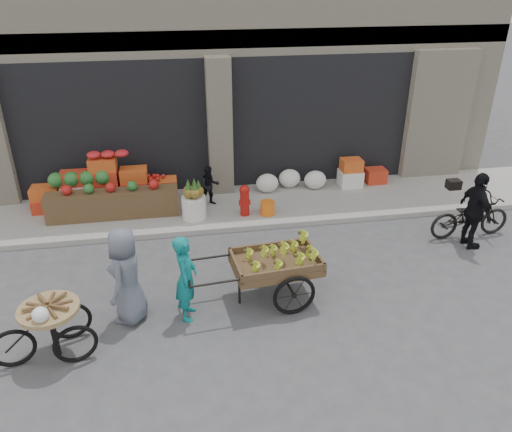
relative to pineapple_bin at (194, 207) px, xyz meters
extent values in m
plane|color=#424244|center=(0.75, -3.60, -0.37)|extent=(80.00, 80.00, 0.00)
cube|color=gray|center=(0.75, 0.50, -0.31)|extent=(18.00, 2.20, 0.12)
cube|color=beige|center=(0.75, 4.60, 3.13)|extent=(14.00, 6.00, 7.00)
cube|color=gray|center=(0.75, 1.75, 3.23)|extent=(14.00, 0.30, 0.40)
cube|color=black|center=(-1.73, 2.40, 1.30)|extent=(4.40, 1.60, 3.10)
cube|color=black|center=(3.23, 2.40, 1.30)|extent=(4.40, 1.60, 3.10)
cube|color=beige|center=(0.75, 1.55, 1.30)|extent=(0.55, 0.80, 3.22)
cube|color=brown|center=(-1.73, 0.35, 0.05)|extent=(2.80, 0.45, 0.60)
sphere|color=#1E5923|center=(-2.42, 0.85, 0.49)|extent=(0.34, 0.34, 0.34)
cylinder|color=silver|center=(0.00, 0.00, 0.00)|extent=(0.52, 0.52, 0.50)
cylinder|color=#A5140F|center=(1.10, -0.05, 0.03)|extent=(0.20, 0.20, 0.56)
sphere|color=#A5140F|center=(1.10, -0.05, 0.35)|extent=(0.22, 0.22, 0.22)
cylinder|color=orange|center=(1.60, -0.10, -0.10)|extent=(0.32, 0.32, 0.30)
ellipsoid|color=silver|center=(2.42, 1.10, -0.03)|extent=(1.70, 0.60, 0.44)
imported|color=black|center=(0.40, 0.60, 0.21)|extent=(0.51, 0.43, 0.93)
cube|color=brown|center=(1.18, -2.99, 0.28)|extent=(1.49, 1.05, 0.13)
torus|color=black|center=(1.38, -3.48, -0.01)|extent=(0.72, 0.13, 0.71)
torus|color=black|center=(1.29, -2.48, -0.01)|extent=(0.72, 0.13, 0.71)
cylinder|color=black|center=(0.56, -3.05, -0.08)|extent=(0.05, 0.05, 0.59)
imported|color=#0F7677|center=(-0.30, -3.23, 0.35)|extent=(0.43, 0.58, 1.45)
cylinder|color=#9E7F51|center=(-2.22, -3.80, 0.43)|extent=(1.03, 1.03, 0.07)
cube|color=black|center=(-2.22, -3.80, 0.03)|extent=(0.10, 0.10, 0.80)
torus|color=black|center=(-1.90, -4.01, -0.06)|extent=(0.61, 0.22, 0.62)
torus|color=black|center=(-2.05, -3.47, -0.06)|extent=(0.61, 0.22, 0.62)
torus|color=black|center=(-2.75, -3.95, -0.06)|extent=(0.61, 0.22, 0.62)
imported|color=slate|center=(-1.19, -3.13, 0.43)|extent=(0.74, 0.91, 1.61)
imported|color=black|center=(5.55, -1.56, 0.08)|extent=(1.73, 0.65, 0.90)
imported|color=black|center=(5.35, -1.96, 0.42)|extent=(0.41, 0.93, 1.57)
camera|label=1|loc=(-0.33, -9.78, 4.71)|focal=35.00mm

